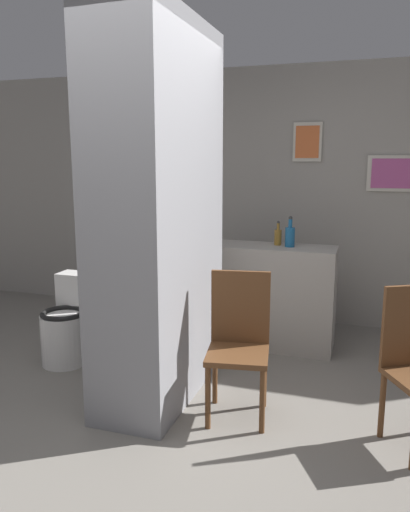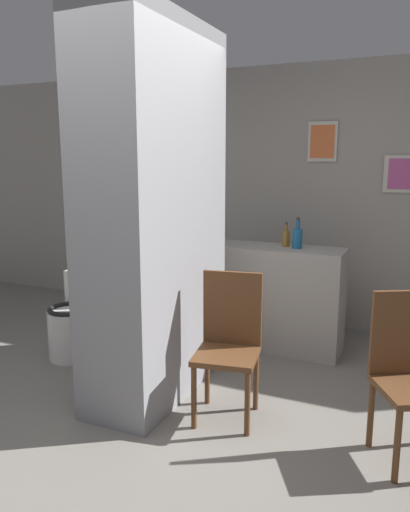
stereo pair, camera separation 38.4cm
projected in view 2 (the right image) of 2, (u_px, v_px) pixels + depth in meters
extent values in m
plane|color=slate|center=(117.00, 431.00, 3.15)|extent=(14.00, 14.00, 0.00)
cube|color=gray|center=(254.00, 196.00, 5.25)|extent=(8.00, 0.06, 2.60)
cube|color=beige|center=(122.00, 158.00, 5.78)|extent=(0.36, 0.02, 0.48)
cube|color=#E0CC4C|center=(122.00, 158.00, 5.76)|extent=(0.30, 0.01, 0.39)
cube|color=beige|center=(409.00, 174.00, 4.56)|extent=(0.44, 0.02, 0.34)
cube|color=#B24C8C|center=(409.00, 174.00, 4.55)|extent=(0.36, 0.01, 0.28)
cube|color=beige|center=(323.00, 142.00, 4.82)|extent=(0.28, 0.02, 0.38)
cube|color=#D86633|center=(322.00, 142.00, 4.81)|extent=(0.23, 0.01, 0.31)
cube|color=gray|center=(156.00, 215.00, 3.50)|extent=(0.53, 1.30, 2.60)
cylinder|color=#593319|center=(100.00, 180.00, 3.33)|extent=(0.03, 0.40, 0.40)
cylinder|color=red|center=(98.00, 180.00, 3.34)|extent=(0.01, 0.07, 0.07)
cube|color=gray|center=(269.00, 297.00, 4.48)|extent=(1.29, 0.44, 0.93)
cylinder|color=white|center=(71.00, 334.00, 4.27)|extent=(0.38, 0.38, 0.42)
torus|color=black|center=(70.00, 309.00, 4.23)|extent=(0.37, 0.37, 0.04)
cube|color=white|center=(87.00, 287.00, 4.43)|extent=(0.34, 0.20, 0.30)
cylinder|color=brown|center=(194.00, 397.00, 3.14)|extent=(0.04, 0.04, 0.42)
cylinder|color=brown|center=(247.00, 404.00, 3.06)|extent=(0.04, 0.04, 0.42)
cylinder|color=brown|center=(207.00, 375.00, 3.47)|extent=(0.04, 0.04, 0.42)
cylinder|color=brown|center=(256.00, 380.00, 3.38)|extent=(0.04, 0.04, 0.42)
cube|color=brown|center=(226.00, 356.00, 3.22)|extent=(0.46, 0.46, 0.04)
cube|color=brown|center=(232.00, 308.00, 3.34)|extent=(0.39, 0.10, 0.50)
cylinder|color=brown|center=(397.00, 446.00, 2.61)|extent=(0.04, 0.04, 0.42)
cylinder|color=brown|center=(371.00, 414.00, 2.94)|extent=(0.04, 0.04, 0.42)
cube|color=brown|center=(404.00, 332.00, 2.87)|extent=(0.36, 0.22, 0.50)
torus|color=black|center=(117.00, 300.00, 4.95)|extent=(0.62, 0.04, 0.62)
torus|color=black|center=(212.00, 312.00, 4.54)|extent=(0.62, 0.04, 0.62)
cylinder|color=maroon|center=(162.00, 289.00, 4.71)|extent=(0.95, 0.04, 0.04)
cylinder|color=maroon|center=(139.00, 287.00, 4.82)|extent=(0.03, 0.03, 0.32)
cylinder|color=maroon|center=(207.00, 295.00, 4.53)|extent=(0.03, 0.03, 0.29)
cube|color=black|center=(138.00, 268.00, 4.78)|extent=(0.16, 0.06, 0.04)
cylinder|color=#262626|center=(207.00, 279.00, 4.50)|extent=(0.03, 0.42, 0.03)
cylinder|color=#19598C|center=(297.00, 239.00, 4.29)|extent=(0.08, 0.08, 0.17)
cylinder|color=#19598C|center=(298.00, 225.00, 4.27)|extent=(0.03, 0.03, 0.07)
sphere|color=#333333|center=(298.00, 219.00, 4.26)|extent=(0.04, 0.04, 0.04)
cylinder|color=olive|center=(286.00, 239.00, 4.39)|extent=(0.06, 0.06, 0.14)
cylinder|color=olive|center=(286.00, 228.00, 4.37)|extent=(0.03, 0.03, 0.06)
sphere|color=#333333|center=(286.00, 223.00, 4.36)|extent=(0.03, 0.03, 0.03)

